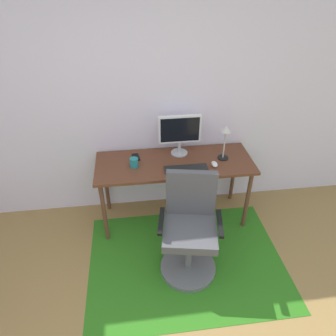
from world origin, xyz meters
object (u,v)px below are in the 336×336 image
object	(u,v)px
coffee_cup	(134,163)
keyboard	(186,169)
desk	(174,168)
cell_phone	(136,157)
computer_mouse	(214,164)
office_chair	(190,234)
monitor	(180,131)
desk_lamp	(225,136)

from	to	relation	value
coffee_cup	keyboard	bearing A→B (deg)	-13.45
keyboard	desk	bearing A→B (deg)	121.57
desk	cell_phone	distance (m)	0.42
desk	computer_mouse	distance (m)	0.42
keyboard	coffee_cup	xyz separation A→B (m)	(-0.51, 0.12, 0.04)
keyboard	coffee_cup	distance (m)	0.53
keyboard	office_chair	xyz separation A→B (m)	(-0.05, -0.54, -0.34)
monitor	coffee_cup	size ratio (longest dim) A/B	4.74
desk	desk_lamp	xyz separation A→B (m)	(0.51, 0.00, 0.34)
computer_mouse	coffee_cup	distance (m)	0.81
computer_mouse	office_chair	bearing A→B (deg)	-121.18
computer_mouse	coffee_cup	bearing A→B (deg)	173.85
monitor	office_chair	distance (m)	1.05
keyboard	coffee_cup	world-z (taller)	coffee_cup
desk	cell_phone	world-z (taller)	cell_phone
keyboard	office_chair	bearing A→B (deg)	-95.68
monitor	keyboard	bearing A→B (deg)	-86.49
keyboard	computer_mouse	world-z (taller)	computer_mouse
keyboard	coffee_cup	size ratio (longest dim) A/B	4.62
coffee_cup	desk_lamp	world-z (taller)	desk_lamp
computer_mouse	desk_lamp	distance (m)	0.31
monitor	computer_mouse	xyz separation A→B (m)	(0.32, -0.28, -0.25)
desk	monitor	world-z (taller)	monitor
computer_mouse	desk	bearing A→B (deg)	163.18
computer_mouse	desk_lamp	size ratio (longest dim) A/B	0.28
computer_mouse	office_chair	world-z (taller)	office_chair
computer_mouse	office_chair	distance (m)	0.76
desk	monitor	xyz separation A→B (m)	(0.07, 0.16, 0.34)
coffee_cup	office_chair	world-z (taller)	office_chair
keyboard	cell_phone	bearing A→B (deg)	149.33
computer_mouse	desk_lamp	xyz separation A→B (m)	(0.12, 0.12, 0.25)
keyboard	cell_phone	xyz separation A→B (m)	(-0.49, 0.29, -0.00)
computer_mouse	desk_lamp	bearing A→B (deg)	45.07
office_chair	monitor	bearing A→B (deg)	98.36
coffee_cup	cell_phone	size ratio (longest dim) A/B	0.66
cell_phone	desk_lamp	bearing A→B (deg)	-16.86
computer_mouse	office_chair	xyz separation A→B (m)	(-0.35, -0.58, -0.35)
desk	keyboard	distance (m)	0.20
keyboard	computer_mouse	xyz separation A→B (m)	(0.30, 0.04, 0.01)
computer_mouse	cell_phone	xyz separation A→B (m)	(-0.78, 0.25, -0.01)
cell_phone	office_chair	size ratio (longest dim) A/B	0.14
coffee_cup	desk_lamp	xyz separation A→B (m)	(0.93, 0.04, 0.22)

